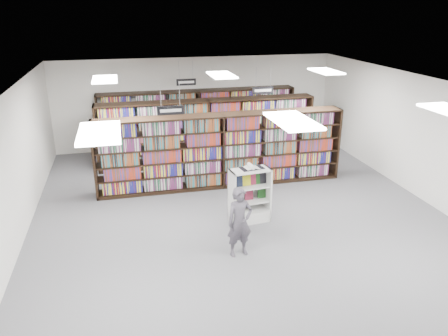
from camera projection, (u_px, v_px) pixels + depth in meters
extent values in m
plane|color=#4F4E53|center=(240.00, 215.00, 10.84)|extent=(12.00, 12.00, 0.00)
cube|color=white|center=(242.00, 86.00, 9.71)|extent=(10.00, 12.00, 0.10)
cube|color=white|center=(196.00, 102.00, 15.74)|extent=(10.00, 0.10, 3.20)
cube|color=white|center=(387.00, 324.00, 4.81)|extent=(10.00, 0.10, 3.20)
cube|color=white|center=(13.00, 172.00, 9.18)|extent=(0.10, 12.00, 3.20)
cube|color=white|center=(426.00, 140.00, 11.37)|extent=(0.10, 12.00, 3.20)
cube|color=black|center=(222.00, 151.00, 12.29)|extent=(7.00, 0.60, 2.10)
cube|color=maroon|center=(222.00, 151.00, 12.29)|extent=(6.88, 0.42, 1.98)
cube|color=black|center=(208.00, 132.00, 14.11)|extent=(7.00, 0.60, 2.10)
cube|color=maroon|center=(208.00, 132.00, 14.11)|extent=(6.88, 0.42, 1.98)
cube|color=black|center=(198.00, 119.00, 15.66)|extent=(7.00, 0.60, 2.10)
cube|color=maroon|center=(198.00, 119.00, 15.66)|extent=(6.88, 0.42, 1.98)
cylinder|color=#B2B2B7|center=(160.00, 94.00, 10.35)|extent=(0.01, 0.01, 0.58)
cylinder|color=#B2B2B7|center=(180.00, 94.00, 10.45)|extent=(0.01, 0.01, 0.58)
cube|color=black|center=(171.00, 110.00, 10.54)|extent=(0.65, 0.02, 0.22)
cube|color=white|center=(171.00, 111.00, 10.53)|extent=(0.52, 0.00, 0.08)
cylinder|color=#B2B2B7|center=(256.00, 77.00, 12.82)|extent=(0.01, 0.01, 0.58)
cylinder|color=#B2B2B7|center=(271.00, 77.00, 12.92)|extent=(0.01, 0.01, 0.58)
cube|color=black|center=(263.00, 90.00, 13.01)|extent=(0.65, 0.02, 0.22)
cube|color=white|center=(263.00, 90.00, 13.00)|extent=(0.52, 0.00, 0.08)
cylinder|color=#B2B2B7|center=(179.00, 70.00, 14.21)|extent=(0.01, 0.01, 0.58)
cylinder|color=#B2B2B7|center=(193.00, 70.00, 14.31)|extent=(0.01, 0.01, 0.58)
cube|color=black|center=(186.00, 82.00, 14.40)|extent=(0.65, 0.02, 0.22)
cube|color=white|center=(186.00, 82.00, 14.39)|extent=(0.52, 0.00, 0.08)
cube|color=white|center=(99.00, 133.00, 6.34)|extent=(0.60, 1.20, 0.04)
cube|color=white|center=(293.00, 121.00, 7.00)|extent=(0.60, 1.20, 0.04)
cube|color=white|center=(105.00, 79.00, 10.89)|extent=(0.60, 1.20, 0.04)
cube|color=white|center=(222.00, 75.00, 11.55)|extent=(0.60, 1.20, 0.04)
cube|color=white|center=(326.00, 71.00, 12.20)|extent=(0.60, 1.20, 0.04)
cube|color=silver|center=(249.00, 215.00, 10.53)|extent=(0.99, 0.57, 0.28)
cube|color=silver|center=(232.00, 198.00, 10.21)|extent=(0.09, 0.47, 1.32)
cube|color=silver|center=(267.00, 193.00, 10.49)|extent=(0.09, 0.47, 1.32)
cube|color=silver|center=(246.00, 192.00, 10.54)|extent=(0.94, 0.13, 1.32)
cube|color=silver|center=(250.00, 170.00, 10.12)|extent=(0.99, 0.57, 0.03)
cube|color=silver|center=(250.00, 201.00, 10.40)|extent=(0.91, 0.52, 0.02)
cube|color=silver|center=(250.00, 186.00, 10.27)|extent=(0.91, 0.52, 0.02)
cube|color=black|center=(235.00, 181.00, 10.14)|extent=(0.20, 0.09, 0.29)
cube|color=#151E39|center=(241.00, 181.00, 10.19)|extent=(0.20, 0.09, 0.29)
cube|color=gold|center=(246.00, 180.00, 10.23)|extent=(0.20, 0.09, 0.29)
cube|color=maroon|center=(252.00, 179.00, 10.28)|extent=(0.20, 0.09, 0.29)
cube|color=#154515|center=(257.00, 178.00, 10.32)|extent=(0.20, 0.09, 0.29)
cube|color=black|center=(263.00, 178.00, 10.37)|extent=(0.20, 0.09, 0.29)
cube|color=gold|center=(236.00, 196.00, 10.29)|extent=(0.21, 0.08, 0.27)
cube|color=maroon|center=(249.00, 195.00, 10.39)|extent=(0.21, 0.08, 0.27)
cube|color=#154515|center=(262.00, 193.00, 10.50)|extent=(0.21, 0.08, 0.27)
cube|color=black|center=(252.00, 168.00, 10.18)|extent=(0.58, 0.39, 0.01)
cube|color=white|center=(247.00, 168.00, 10.15)|extent=(0.28, 0.32, 0.05)
cube|color=white|center=(257.00, 167.00, 10.21)|extent=(0.28, 0.32, 0.06)
cylinder|color=white|center=(251.00, 166.00, 10.16)|extent=(0.14, 0.29, 0.10)
imported|color=#514B56|center=(240.00, 222.00, 8.89)|extent=(0.59, 0.43, 1.49)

